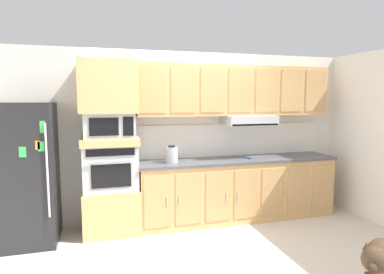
{
  "coord_description": "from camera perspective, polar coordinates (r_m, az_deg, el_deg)",
  "views": [
    {
      "loc": [
        -1.08,
        -3.67,
        1.79
      ],
      "look_at": [
        0.12,
        0.6,
        1.28
      ],
      "focal_mm": 30.36,
      "sensor_mm": 36.0,
      "label": 1
    }
  ],
  "objects": [
    {
      "name": "microwave",
      "position": [
        4.43,
        -14.33,
        2.04
      ],
      "size": [
        0.64,
        0.54,
        0.32
      ],
      "color": "#A8AAAF",
      "rests_on": "appliance_mid_shelf"
    },
    {
      "name": "ground_plane",
      "position": [
        4.22,
        0.64,
        -18.57
      ],
      "size": [
        9.6,
        9.6,
        0.0
      ],
      "primitive_type": "plane",
      "color": "beige"
    },
    {
      "name": "backsplash_panel",
      "position": [
        5.14,
        6.84,
        -0.46
      ],
      "size": [
        3.01,
        0.02,
        0.5
      ],
      "primitive_type": "cube",
      "color": "silver",
      "rests_on": "countertop_slab"
    },
    {
      "name": "appliance_mid_shelf",
      "position": [
        4.45,
        -14.25,
        -0.65
      ],
      "size": [
        0.74,
        0.62,
        0.1
      ],
      "primitive_type": "cube",
      "color": "tan",
      "rests_on": "built_in_oven"
    },
    {
      "name": "lower_cabinet_run",
      "position": [
        5.02,
        8.02,
        -9.16
      ],
      "size": [
        2.97,
        0.63,
        0.88
      ],
      "color": "tan",
      "rests_on": "ground"
    },
    {
      "name": "refrigerator",
      "position": [
        4.54,
        -27.5,
        -5.79
      ],
      "size": [
        0.76,
        0.73,
        1.76
      ],
      "color": "black",
      "rests_on": "ground"
    },
    {
      "name": "electric_kettle",
      "position": [
        4.53,
        -3.58,
        -3.1
      ],
      "size": [
        0.17,
        0.17,
        0.24
      ],
      "color": "#A8AAAF",
      "rests_on": "countertop_slab"
    },
    {
      "name": "built_in_oven",
      "position": [
        4.5,
        -14.13,
        -5.07
      ],
      "size": [
        0.7,
        0.62,
        0.6
      ],
      "color": "#A8AAAF",
      "rests_on": "oven_base_cabinet"
    },
    {
      "name": "oven_base_cabinet",
      "position": [
        4.66,
        -13.92,
        -12.32
      ],
      "size": [
        0.74,
        0.62,
        0.6
      ],
      "primitive_type": "cube",
      "color": "tan",
      "rests_on": "ground"
    },
    {
      "name": "countertop_slab",
      "position": [
        4.92,
        8.09,
        -3.98
      ],
      "size": [
        3.01,
        0.64,
        0.04
      ],
      "primitive_type": "cube",
      "color": "#4C4C51",
      "rests_on": "lower_cabinet_run"
    },
    {
      "name": "dog",
      "position": [
        3.35,
        30.2,
        -18.03
      ],
      "size": [
        0.71,
        0.53,
        0.66
      ],
      "rotation": [
        0.0,
        0.0,
        -2.54
      ],
      "color": "#473323",
      "rests_on": "ground"
    },
    {
      "name": "appliance_upper_cabinet",
      "position": [
        4.42,
        -14.51,
        8.52
      ],
      "size": [
        0.74,
        0.62,
        0.68
      ],
      "primitive_type": "cube",
      "color": "tan",
      "rests_on": "microwave"
    },
    {
      "name": "back_kitchen_wall",
      "position": [
        4.93,
        -2.99,
        0.22
      ],
      "size": [
        6.2,
        0.12,
        2.5
      ],
      "primitive_type": "cube",
      "color": "silver",
      "rests_on": "ground"
    },
    {
      "name": "upper_cabinet_with_hood",
      "position": [
        4.95,
        7.83,
        7.75
      ],
      "size": [
        2.97,
        0.48,
        0.88
      ],
      "color": "tan",
      "rests_on": "backsplash_panel"
    },
    {
      "name": "side_panel_right",
      "position": [
        5.37,
        30.68,
        -0.17
      ],
      "size": [
        0.12,
        7.1,
        2.5
      ],
      "primitive_type": "cube",
      "color": "white",
      "rests_on": "ground"
    },
    {
      "name": "screwdriver",
      "position": [
        4.91,
        10.11,
        -3.63
      ],
      "size": [
        0.15,
        0.13,
        0.03
      ],
      "color": "blue",
      "rests_on": "countertop_slab"
    }
  ]
}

